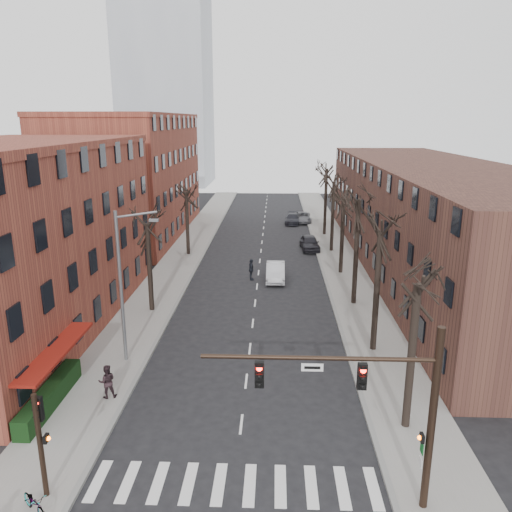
# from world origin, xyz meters

# --- Properties ---
(ground) EXTENTS (160.00, 160.00, 0.00)m
(ground) POSITION_xyz_m (0.00, 0.00, 0.00)
(ground) COLOR black
(ground) RESTS_ON ground
(sidewalk_left) EXTENTS (4.00, 90.00, 0.15)m
(sidewalk_left) POSITION_xyz_m (-8.00, 35.00, 0.07)
(sidewalk_left) COLOR gray
(sidewalk_left) RESTS_ON ground
(sidewalk_right) EXTENTS (4.00, 90.00, 0.15)m
(sidewalk_right) POSITION_xyz_m (8.00, 35.00, 0.07)
(sidewalk_right) COLOR gray
(sidewalk_right) RESTS_ON ground
(building_left_near) EXTENTS (12.00, 26.00, 12.00)m
(building_left_near) POSITION_xyz_m (-16.00, 15.00, 6.00)
(building_left_near) COLOR brown
(building_left_near) RESTS_ON ground
(building_left_far) EXTENTS (12.00, 28.00, 14.00)m
(building_left_far) POSITION_xyz_m (-16.00, 44.00, 7.00)
(building_left_far) COLOR brown
(building_left_far) RESTS_ON ground
(building_right) EXTENTS (12.00, 50.00, 10.00)m
(building_right) POSITION_xyz_m (16.00, 30.00, 5.00)
(building_right) COLOR #512F25
(building_right) RESTS_ON ground
(office_tower) EXTENTS (18.00, 18.00, 60.00)m
(office_tower) POSITION_xyz_m (-22.00, 95.00, 30.00)
(office_tower) COLOR #B2B7BF
(office_tower) RESTS_ON ground
(awning_left) EXTENTS (1.20, 7.00, 0.15)m
(awning_left) POSITION_xyz_m (-9.40, 6.00, 0.00)
(awning_left) COLOR maroon
(awning_left) RESTS_ON ground
(hedge) EXTENTS (0.80, 6.00, 1.00)m
(hedge) POSITION_xyz_m (-9.50, 5.00, 0.65)
(hedge) COLOR black
(hedge) RESTS_ON sidewalk_left
(tree_right_a) EXTENTS (5.20, 5.20, 10.00)m
(tree_right_a) POSITION_xyz_m (7.60, 4.00, 0.00)
(tree_right_a) COLOR black
(tree_right_a) RESTS_ON ground
(tree_right_b) EXTENTS (5.20, 5.20, 10.80)m
(tree_right_b) POSITION_xyz_m (7.60, 12.00, 0.00)
(tree_right_b) COLOR black
(tree_right_b) RESTS_ON ground
(tree_right_c) EXTENTS (5.20, 5.20, 11.60)m
(tree_right_c) POSITION_xyz_m (7.60, 20.00, 0.00)
(tree_right_c) COLOR black
(tree_right_c) RESTS_ON ground
(tree_right_d) EXTENTS (5.20, 5.20, 10.00)m
(tree_right_d) POSITION_xyz_m (7.60, 28.00, 0.00)
(tree_right_d) COLOR black
(tree_right_d) RESTS_ON ground
(tree_right_e) EXTENTS (5.20, 5.20, 10.80)m
(tree_right_e) POSITION_xyz_m (7.60, 36.00, 0.00)
(tree_right_e) COLOR black
(tree_right_e) RESTS_ON ground
(tree_right_f) EXTENTS (5.20, 5.20, 11.60)m
(tree_right_f) POSITION_xyz_m (7.60, 44.00, 0.00)
(tree_right_f) COLOR black
(tree_right_f) RESTS_ON ground
(tree_left_a) EXTENTS (5.20, 5.20, 9.50)m
(tree_left_a) POSITION_xyz_m (-7.60, 18.00, 0.00)
(tree_left_a) COLOR black
(tree_left_a) RESTS_ON ground
(tree_left_b) EXTENTS (5.20, 5.20, 9.50)m
(tree_left_b) POSITION_xyz_m (-7.60, 34.00, 0.00)
(tree_left_b) COLOR black
(tree_left_b) RESTS_ON ground
(signal_mast_arm) EXTENTS (8.14, 0.30, 7.20)m
(signal_mast_arm) POSITION_xyz_m (5.45, -1.00, 4.40)
(signal_mast_arm) COLOR black
(signal_mast_arm) RESTS_ON ground
(signal_pole_left) EXTENTS (0.47, 0.44, 4.40)m
(signal_pole_left) POSITION_xyz_m (-6.99, -0.95, 2.61)
(signal_pole_left) COLOR black
(signal_pole_left) RESTS_ON ground
(streetlight) EXTENTS (2.45, 0.22, 9.03)m
(streetlight) POSITION_xyz_m (-7.03, 10.00, 5.01)
(streetlight) COLOR slate
(streetlight) RESTS_ON ground
(silver_sedan) EXTENTS (1.63, 4.65, 1.53)m
(silver_sedan) POSITION_xyz_m (1.58, 25.91, 0.76)
(silver_sedan) COLOR silver
(silver_sedan) RESTS_ON ground
(parked_car_near) EXTENTS (2.20, 4.78, 1.59)m
(parked_car_near) POSITION_xyz_m (5.30, 36.70, 0.79)
(parked_car_near) COLOR black
(parked_car_near) RESTS_ON ground
(parked_car_mid) EXTENTS (2.32, 4.79, 1.34)m
(parked_car_mid) POSITION_xyz_m (3.89, 50.93, 0.67)
(parked_car_mid) COLOR black
(parked_car_mid) RESTS_ON ground
(parked_car_far) EXTENTS (2.28, 4.93, 1.37)m
(parked_car_far) POSITION_xyz_m (5.30, 51.93, 0.68)
(parked_car_far) COLOR #54555B
(parked_car_far) RESTS_ON ground
(pedestrian_b) EXTENTS (1.03, 0.91, 1.77)m
(pedestrian_b) POSITION_xyz_m (-6.90, 5.86, 1.04)
(pedestrian_b) COLOR black
(pedestrian_b) RESTS_ON sidewalk_left
(pedestrian_crossing) EXTENTS (0.65, 1.18, 1.91)m
(pedestrian_crossing) POSITION_xyz_m (-0.58, 25.81, 0.96)
(pedestrian_crossing) COLOR black
(pedestrian_crossing) RESTS_ON ground
(bicycle) EXTENTS (1.57, 1.43, 0.83)m
(bicycle) POSITION_xyz_m (-7.01, -1.88, 0.56)
(bicycle) COLOR gray
(bicycle) RESTS_ON sidewalk_left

